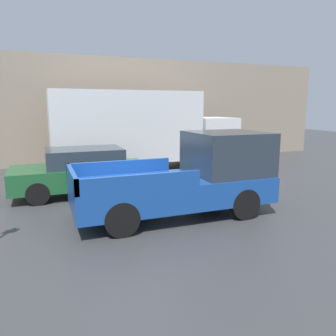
% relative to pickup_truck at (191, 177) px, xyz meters
% --- Properties ---
extents(ground_plane, '(60.00, 60.00, 0.00)m').
position_rel_pickup_truck_xyz_m(ground_plane, '(-1.67, 0.53, -1.00)').
color(ground_plane, '#3D3D3F').
extents(building_wall, '(28.00, 0.15, 5.26)m').
position_rel_pickup_truck_xyz_m(building_wall, '(-1.67, 9.00, 1.63)').
color(building_wall, gray).
rests_on(building_wall, ground).
extents(pickup_truck, '(5.12, 2.11, 2.15)m').
position_rel_pickup_truck_xyz_m(pickup_truck, '(0.00, 0.00, 0.00)').
color(pickup_truck, '#194799').
rests_on(pickup_truck, ground).
extents(car, '(4.33, 1.91, 1.50)m').
position_rel_pickup_truck_xyz_m(car, '(-2.47, 3.11, -0.23)').
color(car, '#1E592D').
rests_on(car, ground).
extents(delivery_truck, '(8.22, 2.37, 3.48)m').
position_rel_pickup_truck_xyz_m(delivery_truck, '(0.42, 6.19, 0.88)').
color(delivery_truck, white).
rests_on(delivery_truck, ground).
extents(newspaper_box, '(0.45, 0.40, 1.14)m').
position_rel_pickup_truck_xyz_m(newspaper_box, '(3.57, 8.67, -0.43)').
color(newspaper_box, red).
rests_on(newspaper_box, ground).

